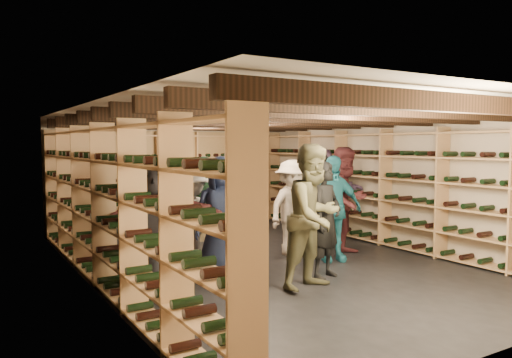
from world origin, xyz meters
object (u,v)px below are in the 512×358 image
Objects in this scene: person_10 at (203,206)px; person_9 at (192,218)px; crate_stack_left at (221,218)px; person_4 at (332,208)px; person_3 at (292,208)px; person_7 at (235,202)px; person_6 at (221,215)px; crate_stack_right at (204,231)px; person_1 at (326,220)px; person_0 at (155,229)px; person_12 at (317,200)px; person_2 at (314,216)px; person_8 at (346,201)px; crate_loose at (216,231)px; person_5 at (167,218)px; person_11 at (321,192)px.

person_9 is at bearing -118.36° from person_10.
person_4 is at bearing -81.95° from crate_stack_left.
person_9 is at bearing 163.12° from person_3.
person_6 is at bearing -114.49° from person_7.
person_1 reaches higher than crate_stack_right.
crate_stack_left is 1.19× the size of crate_stack_right.
person_12 is at bearing 45.07° from person_0.
person_2 reaches higher than person_7.
person_4 is 0.93× the size of person_8.
crate_stack_right is at bearing 72.88° from person_1.
crate_stack_left is 0.41× the size of person_10.
crate_stack_right is at bearing 82.20° from person_6.
person_10 is at bearing 157.82° from person_4.
person_2 is 1.10× the size of person_6.
person_8 reaches higher than crate_loose.
person_2 is at bearing -133.07° from person_3.
crate_loose is 2.36m from person_12.
person_1 is 0.56m from person_2.
person_2 reaches higher than person_5.
crate_stack_left is at bearing 77.44° from person_3.
crate_stack_left is at bearing 94.35° from person_12.
person_6 is at bearing -94.11° from person_10.
person_3 is at bearing 131.83° from person_4.
crate_stack_left reaches higher than crate_stack_right.
person_3 is 1.82m from person_11.
person_2 reaches higher than person_10.
person_2 is at bearing -50.02° from person_6.
person_0 is at bearing -141.94° from person_6.
person_5 is at bearing 172.51° from person_3.
person_4 reaches higher than person_3.
person_0 is 1.00× the size of person_10.
person_6 reaches higher than person_10.
crate_stack_left is 0.37× the size of person_7.
person_4 is at bearing -8.57° from person_9.
crate_loose is at bearing 81.70° from person_3.
crate_stack_right is (-0.59, -0.41, -0.17)m from crate_stack_left.
person_8 reaches higher than person_0.
person_2 is at bearing -92.66° from crate_stack_right.
person_3 is 0.94× the size of person_12.
person_11 reaches higher than person_1.
person_0 is at bearing -96.48° from person_5.
crate_loose is 0.29× the size of person_6.
person_9 is (-0.24, 0.49, -0.09)m from person_6.
person_12 is at bearing 14.47° from person_7.
person_1 is at bearing 22.91° from person_2.
person_7 reaches higher than person_11.
person_2 is 1.03× the size of person_11.
person_10 is (-1.32, 0.70, 0.03)m from person_3.
person_11 is (1.92, 2.50, 0.09)m from person_1.
person_8 reaches higher than person_12.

